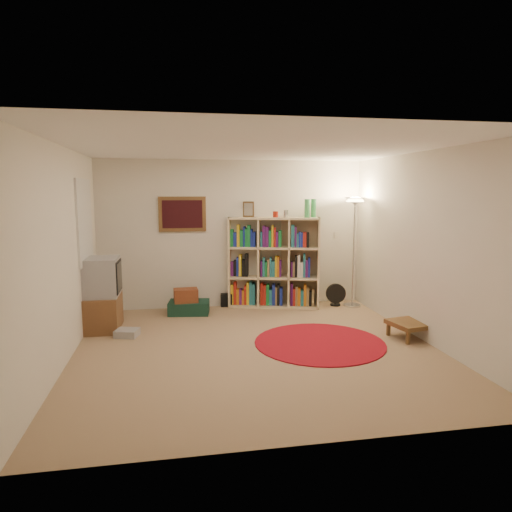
{
  "coord_description": "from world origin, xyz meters",
  "views": [
    {
      "loc": [
        -1.0,
        -5.46,
        1.97
      ],
      "look_at": [
        0.1,
        0.6,
        1.1
      ],
      "focal_mm": 32.0,
      "sensor_mm": 36.0,
      "label": 1
    }
  ],
  "objects": [
    {
      "name": "dvd_box",
      "position": [
        -1.66,
        0.8,
        0.05
      ],
      "size": [
        0.35,
        0.32,
        0.1
      ],
      "rotation": [
        0.0,
        0.0,
        -0.28
      ],
      "color": "#99999D",
      "rests_on": "ground"
    },
    {
      "name": "duffel_bag",
      "position": [
        -0.06,
        2.28,
        0.11
      ],
      "size": [
        0.33,
        0.27,
        0.23
      ],
      "rotation": [
        0.0,
        0.0,
        -0.01
      ],
      "color": "black",
      "rests_on": "ground"
    },
    {
      "name": "red_rug",
      "position": [
        0.85,
        0.06,
        0.01
      ],
      "size": [
        1.71,
        1.71,
        0.02
      ],
      "color": "maroon",
      "rests_on": "ground"
    },
    {
      "name": "wicker_basket",
      "position": [
        -0.83,
        1.8,
        0.31
      ],
      "size": [
        0.39,
        0.29,
        0.21
      ],
      "rotation": [
        0.0,
        0.0,
        0.06
      ],
      "color": "#5E2917",
      "rests_on": "suitcase"
    },
    {
      "name": "tv_stand",
      "position": [
        -2.04,
        1.22,
        0.5
      ],
      "size": [
        0.52,
        0.72,
        1.04
      ],
      "rotation": [
        0.0,
        0.0,
        -0.02
      ],
      "color": "brown",
      "rests_on": "ground"
    },
    {
      "name": "paper_towel",
      "position": [
        0.27,
        2.16,
        0.13
      ],
      "size": [
        0.16,
        0.16,
        0.26
      ],
      "rotation": [
        0.0,
        0.0,
        0.38
      ],
      "color": "silver",
      "rests_on": "ground"
    },
    {
      "name": "floor_lamp",
      "position": [
        2.02,
        1.83,
        1.56
      ],
      "size": [
        0.4,
        0.4,
        1.88
      ],
      "rotation": [
        0.0,
        0.0,
        0.1
      ],
      "color": "silver",
      "rests_on": "ground"
    },
    {
      "name": "side_table",
      "position": [
        2.13,
        0.05,
        0.19
      ],
      "size": [
        0.59,
        0.59,
        0.23
      ],
      "rotation": [
        0.0,
        0.0,
        0.19
      ],
      "color": "#52361C",
      "rests_on": "ground"
    },
    {
      "name": "room",
      "position": [
        -0.05,
        0.05,
        1.26
      ],
      "size": [
        4.54,
        4.54,
        2.54
      ],
      "color": "#947556",
      "rests_on": "ground"
    },
    {
      "name": "suitcase",
      "position": [
        -0.78,
        1.84,
        0.1
      ],
      "size": [
        0.69,
        0.5,
        0.21
      ],
      "rotation": [
        0.0,
        0.0,
        -0.14
      ],
      "color": "#123126",
      "rests_on": "ground"
    },
    {
      "name": "floor_fan",
      "position": [
        1.75,
        1.91,
        0.2
      ],
      "size": [
        0.35,
        0.2,
        0.39
      ],
      "rotation": [
        0.0,
        0.0,
        -0.11
      ],
      "color": "black",
      "rests_on": "ground"
    },
    {
      "name": "bookshelf",
      "position": [
        0.66,
        2.1,
        0.75
      ],
      "size": [
        1.6,
        0.83,
        1.85
      ],
      "rotation": [
        0.0,
        0.0,
        -0.26
      ],
      "color": "beige",
      "rests_on": "ground"
    }
  ]
}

